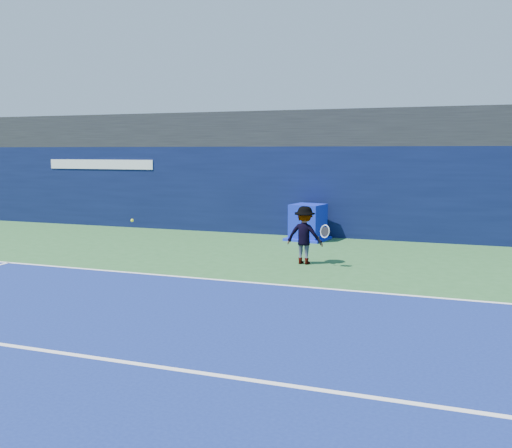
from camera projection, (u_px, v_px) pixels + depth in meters
The scene contains 8 objects.
ground at pixel (107, 312), 10.15m from camera, with size 80.00×80.00×0.00m, color #2A5F2D.
baseline at pixel (184, 277), 12.95m from camera, with size 24.00×0.10×0.01m, color white.
service_line at pixel (27, 348), 8.28m from camera, with size 24.00×0.10×0.01m, color white.
stadium_band at pixel (290, 130), 20.43m from camera, with size 36.00×3.00×1.20m, color black.
back_wall_assembly at pixel (281, 190), 19.77m from camera, with size 36.00×1.03×3.00m.
equipment_cart at pixel (308, 224), 18.36m from camera, with size 1.40×1.40×1.16m.
tennis_player at pixel (305, 235), 14.44m from camera, with size 1.22×0.69×1.47m.
tennis_ball at pixel (132, 220), 15.41m from camera, with size 0.08×0.08×0.08m.
Camera 1 is at (5.82, -8.40, 2.86)m, focal length 40.00 mm.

